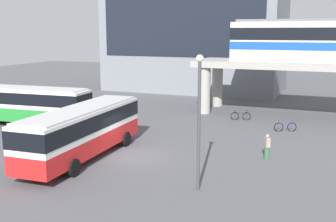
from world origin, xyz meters
TOP-DOWN VIEW (x-y plane):
  - ground_plane at (0.00, 10.00)m, footprint 120.00×120.00m
  - station_building at (-6.35, 30.96)m, footprint 22.75×11.57m
  - bus_main at (-2.41, -1.65)m, footprint 3.15×11.15m
  - bus_secondary at (-12.13, 4.52)m, footprint 11.20×3.39m
  - bicycle_blue at (8.26, 10.64)m, footprint 1.66×0.78m
  - bicycle_black at (4.00, 13.57)m, footprint 1.73×0.58m
  - pedestrian_by_bike_rack at (8.15, 2.65)m, footprint 0.43×0.48m
  - lamp_post at (5.87, -3.90)m, footprint 0.36×0.36m

SIDE VIEW (x-z plane):
  - ground_plane at x=0.00m, z-range 0.00..0.00m
  - bicycle_blue at x=8.26m, z-range -0.16..0.88m
  - bicycle_black at x=4.00m, z-range -0.16..0.88m
  - pedestrian_by_bike_rack at x=8.15m, z-range -0.05..1.52m
  - bus_main at x=-2.41m, z-range 0.38..3.60m
  - bus_secondary at x=-12.13m, z-range 0.38..3.60m
  - lamp_post at x=5.87m, z-range 0.58..7.31m
  - station_building at x=-6.35m, z-range 0.00..17.66m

